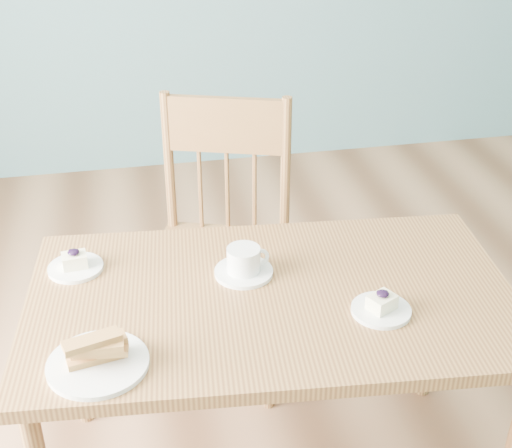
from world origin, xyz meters
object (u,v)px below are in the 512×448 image
at_px(cheesecake_plate_near, 381,307).
at_px(biscotti_plate, 97,356).
at_px(dining_table, 272,315).
at_px(cheesecake_plate_far, 75,265).
at_px(dining_chair, 221,244).
at_px(coffee_cup, 244,263).

xyz_separation_m(cheesecake_plate_near, biscotti_plate, (-0.69, -0.06, 0.01)).
xyz_separation_m(dining_table, cheesecake_plate_far, (-0.49, 0.21, 0.08)).
xyz_separation_m(dining_chair, cheesecake_plate_far, (-0.45, -0.35, 0.19)).
bearing_deg(biscotti_plate, dining_table, 23.96).
distance_m(coffee_cup, biscotti_plate, 0.49).
bearing_deg(cheesecake_plate_far, biscotti_plate, -82.30).
relative_size(dining_chair, coffee_cup, 6.14).
xyz_separation_m(coffee_cup, biscotti_plate, (-0.39, -0.30, -0.01)).
bearing_deg(coffee_cup, biscotti_plate, -144.77).
height_order(coffee_cup, biscotti_plate, biscotti_plate).
distance_m(dining_chair, coffee_cup, 0.50).
relative_size(dining_table, dining_chair, 1.36).
relative_size(dining_table, cheesecake_plate_far, 8.86).
distance_m(cheesecake_plate_near, cheesecake_plate_far, 0.82).
distance_m(dining_table, cheesecake_plate_far, 0.54).
bearing_deg(cheesecake_plate_far, cheesecake_plate_near, -24.95).
bearing_deg(dining_table, biscotti_plate, -150.92).
bearing_deg(coffee_cup, dining_table, -66.05).
relative_size(dining_chair, cheesecake_plate_far, 6.52).
xyz_separation_m(cheesecake_plate_far, coffee_cup, (0.44, -0.11, 0.02)).
bearing_deg(dining_chair, biscotti_plate, -98.90).
relative_size(dining_table, cheesecake_plate_near, 8.85).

